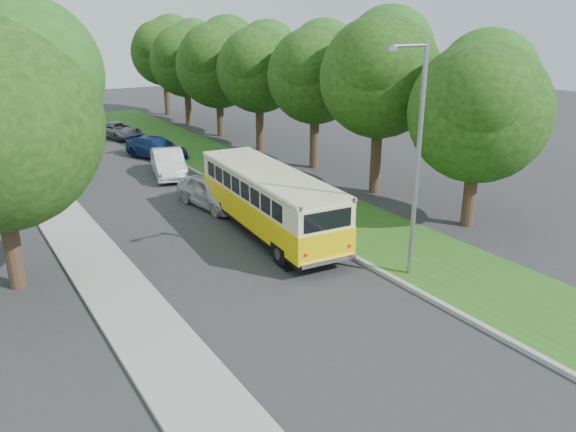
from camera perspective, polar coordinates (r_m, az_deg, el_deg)
ground at (r=19.82m, az=-2.00°, el=-6.36°), size 120.00×120.00×0.00m
curb at (r=25.47m, az=-0.71°, el=-0.19°), size 0.20×70.00×0.15m
grass_verge at (r=26.71m, az=3.59°, el=0.69°), size 4.50×70.00×0.13m
sidewalk at (r=22.55m, az=-19.25°, el=-4.04°), size 2.20×70.00×0.12m
treeline at (r=35.67m, az=-12.78°, el=14.61°), size 24.27×41.91×9.46m
lamppost_near at (r=18.95m, az=12.89°, el=5.97°), size 1.71×0.16×8.00m
lamppost_far at (r=32.06m, az=-24.70°, el=9.59°), size 1.71×0.16×7.50m
warning_sign at (r=28.63m, az=-22.41°, el=3.96°), size 0.56×0.10×2.50m
vintage_bus at (r=23.31m, az=-1.93°, el=1.38°), size 3.20×9.63×2.81m
car_silver at (r=27.28m, az=-7.68°, el=2.48°), size 2.36×4.65×1.52m
car_white at (r=33.15m, az=-12.05°, el=5.27°), size 2.71×4.94×1.55m
car_blue at (r=37.80m, az=-13.21°, el=6.76°), size 3.54×5.09×1.37m
car_grey at (r=45.21m, az=-16.81°, el=8.36°), size 2.95×4.72×1.22m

